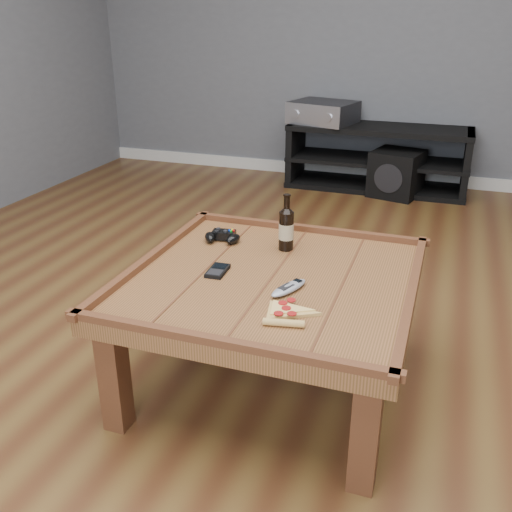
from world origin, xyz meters
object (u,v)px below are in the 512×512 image
(game_controller, at_px, (222,236))
(remote_control, at_px, (289,288))
(beer_bottle, at_px, (286,228))
(av_receiver, at_px, (323,112))
(game_console, at_px, (403,179))
(pizza_slice, at_px, (286,312))
(subwoofer, at_px, (396,173))
(coffee_table, at_px, (272,291))
(media_console, at_px, (377,158))
(smartphone, at_px, (218,271))

(game_controller, height_order, remote_control, game_controller)
(beer_bottle, xyz_separation_m, av_receiver, (-0.42, 2.48, 0.04))
(av_receiver, bearing_deg, remote_control, -64.73)
(game_console, bearing_deg, game_controller, -89.90)
(pizza_slice, xyz_separation_m, subwoofer, (0.05, 2.87, -0.28))
(coffee_table, distance_m, game_console, 2.73)
(remote_control, bearing_deg, pizza_slice, -53.90)
(game_controller, distance_m, game_console, 2.54)
(media_console, distance_m, remote_control, 2.85)
(remote_control, distance_m, av_receiver, 2.89)
(beer_bottle, relative_size, smartphone, 1.93)
(av_receiver, bearing_deg, beer_bottle, -65.78)
(smartphone, distance_m, av_receiver, 2.79)
(coffee_table, height_order, media_console, media_console)
(game_controller, distance_m, subwoofer, 2.43)
(remote_control, xyz_separation_m, game_console, (0.14, 2.80, -0.36))
(beer_bottle, bearing_deg, media_console, 89.39)
(coffee_table, distance_m, pizza_slice, 0.29)
(smartphone, bearing_deg, media_console, 83.20)
(av_receiver, distance_m, subwoofer, 0.76)
(pizza_slice, height_order, smartphone, pizza_slice)
(remote_control, height_order, av_receiver, av_receiver)
(coffee_table, xyz_separation_m, game_console, (0.22, 2.71, -0.29))
(pizza_slice, distance_m, remote_control, 0.16)
(remote_control, bearing_deg, av_receiver, 123.93)
(beer_bottle, xyz_separation_m, game_console, (0.25, 2.45, -0.44))
(media_console, distance_m, av_receiver, 0.56)
(media_console, distance_m, subwoofer, 0.23)
(pizza_slice, xyz_separation_m, remote_control, (-0.04, 0.16, 0.00))
(coffee_table, xyz_separation_m, subwoofer, (0.17, 2.62, -0.22))
(media_console, height_order, smartphone, media_console)
(beer_bottle, xyz_separation_m, subwoofer, (0.20, 2.36, -0.37))
(beer_bottle, relative_size, game_controller, 1.38)
(subwoofer, relative_size, game_console, 1.81)
(beer_bottle, distance_m, remote_control, 0.38)
(smartphone, xyz_separation_m, game_console, (0.42, 2.74, -0.35))
(media_console, height_order, game_controller, media_console)
(media_console, distance_m, game_controller, 2.52)
(smartphone, bearing_deg, game_console, 78.56)
(pizza_slice, bearing_deg, smartphone, 134.81)
(av_receiver, bearing_deg, pizza_slice, -64.62)
(media_console, height_order, av_receiver, av_receiver)
(media_console, relative_size, av_receiver, 2.52)
(coffee_table, bearing_deg, pizza_slice, -63.83)
(coffee_table, distance_m, remote_control, 0.15)
(beer_bottle, height_order, remote_control, beer_bottle)
(media_console, distance_m, smartphone, 2.80)
(coffee_table, distance_m, game_controller, 0.40)
(coffee_table, bearing_deg, beer_bottle, 95.85)
(coffee_table, xyz_separation_m, beer_bottle, (-0.03, 0.26, 0.15))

